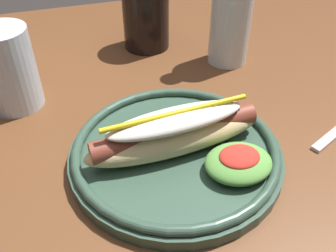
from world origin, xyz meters
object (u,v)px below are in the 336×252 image
Objects in this scene: glass_bottle at (232,9)px; extra_cup at (8,69)px; hot_dog_plate at (179,147)px; soda_cup at (146,15)px.

extra_cup is at bearing -175.92° from glass_bottle.
glass_bottle reaches higher than hot_dog_plate.
hot_dog_plate is 0.28m from glass_bottle.
soda_cup reaches higher than hot_dog_plate.
extra_cup is 0.35m from glass_bottle.
extra_cup reaches higher than hot_dog_plate.
hot_dog_plate is 0.27m from extra_cup.
hot_dog_plate is 1.03× the size of glass_bottle.
soda_cup is 0.48× the size of glass_bottle.
soda_cup reaches higher than extra_cup.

